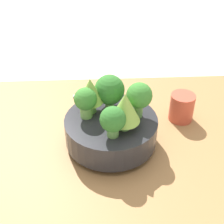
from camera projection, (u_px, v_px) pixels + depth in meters
The scene contains 11 objects.
ground_plane at pixel (101, 153), 0.80m from camera, with size 6.00×6.00×0.00m, color beige.
table at pixel (100, 146), 0.79m from camera, with size 1.19×0.61×0.04m.
bowl at pixel (112, 130), 0.74m from camera, with size 0.22×0.22×0.08m.
broccoli_floret_back at pixel (114, 120), 0.65m from camera, with size 0.06×0.06×0.07m.
romanesco_piece_far at pixel (126, 108), 0.66m from camera, with size 0.07×0.07×0.09m.
broccoli_floret_left at pixel (140, 96), 0.70m from camera, with size 0.06×0.06×0.09m.
broccoli_floret_right at pixel (87, 101), 0.70m from camera, with size 0.05×0.05×0.08m.
broccoli_floret_front at pixel (110, 90), 0.74m from camera, with size 0.07×0.07×0.08m.
romanesco_piece_near at pixel (91, 92), 0.71m from camera, with size 0.06×0.06×0.09m.
cup at pixel (182, 107), 0.83m from camera, with size 0.06×0.06×0.08m.
fork at pixel (102, 99), 0.92m from camera, with size 0.17×0.05×0.01m.
Camera 1 is at (0.00, 0.59, 0.56)m, focal length 50.00 mm.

